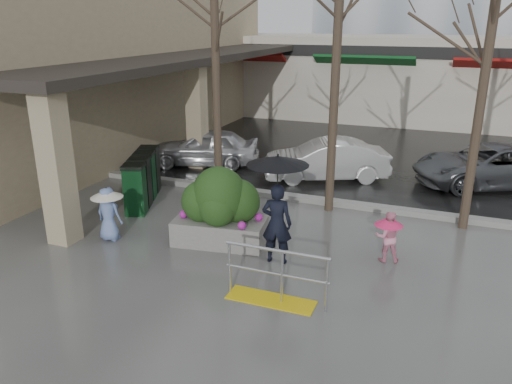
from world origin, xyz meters
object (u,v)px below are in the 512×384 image
Objects in this scene: news_boxes at (143,179)px; car_c at (491,165)px; tree_west at (214,6)px; child_blue at (108,209)px; child_pink at (388,233)px; woman at (277,199)px; car_b at (326,160)px; handrail at (274,282)px; planter at (220,207)px; tree_mideast at (494,14)px; car_a at (205,147)px.

news_boxes is 0.53× the size of car_c.
child_blue is at bearing -105.27° from tree_west.
woman is at bearing 5.75° from child_pink.
tree_west is at bearing -104.60° from child_blue.
child_blue is 7.13m from car_b.
child_blue is (-3.89, -0.34, -0.63)m from woman.
car_c is (3.86, 8.59, 0.25)m from handrail.
planter is at bearing -49.23° from news_boxes.
planter is (-5.08, -2.88, -4.02)m from tree_mideast.
child_blue is at bearing -5.33° from child_pink.
car_a and car_c have the same top height.
woman is 8.36m from car_c.
planter is (-1.47, 0.44, -0.53)m from woman.
handrail is 0.79× the size of news_boxes.
child_pink is 0.45× the size of news_boxes.
handrail is 0.51× the size of car_a.
woman is 2.41m from child_pink.
tree_mideast is 9.29m from news_boxes.
car_b is at bearing 96.95° from handrail.
tree_west is 5.46× the size of child_blue.
car_b is (-0.90, 7.38, 0.25)m from handrail.
car_c is at bearing 65.78° from handrail.
handrail is 0.88× the size of planter.
planter is at bearing -161.57° from child_blue.
car_a is (-8.29, 2.67, -4.23)m from tree_mideast.
news_boxes is at bearing -71.90° from car_b.
planter reaches higher than car_c.
woman reaches higher than planter.
child_pink is (1.64, 2.35, 0.24)m from handrail.
tree_mideast is at bearing -153.33° from child_blue.
tree_west is at bearing -68.09° from car_b.
car_a is at bearing -82.16° from child_blue.
woman is at bearing -137.40° from tree_mideast.
handrail is 6.19m from news_boxes.
tree_west is 1.84× the size of car_a.
child_pink is at bearing -26.08° from tree_west.
tree_west is at bearing -180.00° from tree_mideast.
car_a is (-0.10, 3.90, -0.03)m from news_boxes.
planter is (-3.58, -0.44, 0.23)m from child_pink.
planter is 0.89× the size of news_boxes.
news_boxes is at bearing -27.03° from child_pink.
child_pink is at bearing 2.39° from car_b.
child_blue is (-1.00, -3.66, -4.34)m from tree_west.
child_blue is at bearing -162.24° from planter.
handrail is at bearing 165.98° from child_blue.
tree_west is 5.77m from child_blue.
child_pink reaches higher than handrail.
tree_mideast reaches higher than news_boxes.
car_b is (2.46, 2.58, -4.45)m from tree_west.
planter is 3.53m from news_boxes.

